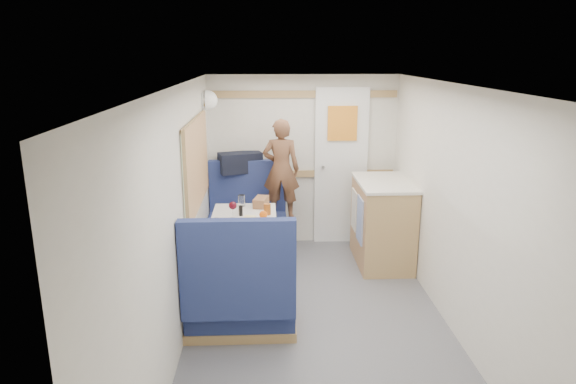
{
  "coord_description": "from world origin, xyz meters",
  "views": [
    {
      "loc": [
        -0.42,
        -3.67,
        2.24
      ],
      "look_at": [
        -0.23,
        0.9,
        0.99
      ],
      "focal_mm": 32.0,
      "sensor_mm": 36.0,
      "label": 1
    }
  ],
  "objects_px": {
    "galley_counter": "(382,222)",
    "cheese_block": "(250,218)",
    "tray": "(249,223)",
    "salt_grinder": "(240,208)",
    "duffel_bag": "(240,163)",
    "tumbler_mid": "(242,201)",
    "person": "(281,169)",
    "bread_loaf": "(261,202)",
    "bench_near": "(240,299)",
    "orange_fruit": "(263,215)",
    "bench_far": "(248,229)",
    "dinette_table": "(244,232)",
    "wine_glass": "(233,206)",
    "tumbler_left": "(216,225)",
    "beer_glass": "(267,209)",
    "pepper_grinder": "(241,211)",
    "dome_light": "(208,100)"
  },
  "relations": [
    {
      "from": "duffel_bag",
      "to": "orange_fruit",
      "type": "xyz_separation_m",
      "value": [
        0.27,
        -1.23,
        -0.24
      ]
    },
    {
      "from": "orange_fruit",
      "to": "beer_glass",
      "type": "relative_size",
      "value": 0.7
    },
    {
      "from": "wine_glass",
      "to": "dinette_table",
      "type": "bearing_deg",
      "value": 26.38
    },
    {
      "from": "galley_counter",
      "to": "cheese_block",
      "type": "relative_size",
      "value": 9.14
    },
    {
      "from": "person",
      "to": "bread_loaf",
      "type": "xyz_separation_m",
      "value": [
        -0.22,
        -0.46,
        -0.24
      ]
    },
    {
      "from": "duffel_bag",
      "to": "pepper_grinder",
      "type": "distance_m",
      "value": 1.11
    },
    {
      "from": "salt_grinder",
      "to": "tumbler_left",
      "type": "bearing_deg",
      "value": -109.73
    },
    {
      "from": "person",
      "to": "tumbler_mid",
      "type": "relative_size",
      "value": 9.47
    },
    {
      "from": "duffel_bag",
      "to": "tumbler_mid",
      "type": "xyz_separation_m",
      "value": [
        0.04,
        -0.76,
        -0.24
      ]
    },
    {
      "from": "bench_near",
      "to": "tumbler_mid",
      "type": "relative_size",
      "value": 8.98
    },
    {
      "from": "bench_far",
      "to": "galley_counter",
      "type": "distance_m",
      "value": 1.51
    },
    {
      "from": "orange_fruit",
      "to": "salt_grinder",
      "type": "relative_size",
      "value": 0.85
    },
    {
      "from": "galley_counter",
      "to": "salt_grinder",
      "type": "height_order",
      "value": "galley_counter"
    },
    {
      "from": "dome_light",
      "to": "beer_glass",
      "type": "bearing_deg",
      "value": -51.98
    },
    {
      "from": "dome_light",
      "to": "galley_counter",
      "type": "relative_size",
      "value": 0.22
    },
    {
      "from": "wine_glass",
      "to": "beer_glass",
      "type": "xyz_separation_m",
      "value": [
        0.32,
        0.11,
        -0.07
      ]
    },
    {
      "from": "cheese_block",
      "to": "pepper_grinder",
      "type": "height_order",
      "value": "pepper_grinder"
    },
    {
      "from": "galley_counter",
      "to": "bench_near",
      "type": "bearing_deg",
      "value": -136.06
    },
    {
      "from": "bench_far",
      "to": "salt_grinder",
      "type": "xyz_separation_m",
      "value": [
        -0.04,
        -0.73,
        0.46
      ]
    },
    {
      "from": "galley_counter",
      "to": "wine_glass",
      "type": "bearing_deg",
      "value": -159.08
    },
    {
      "from": "beer_glass",
      "to": "bread_loaf",
      "type": "xyz_separation_m",
      "value": [
        -0.06,
        0.28,
        -0.01
      ]
    },
    {
      "from": "wine_glass",
      "to": "tumbler_mid",
      "type": "relative_size",
      "value": 1.44
    },
    {
      "from": "dinette_table",
      "to": "beer_glass",
      "type": "height_order",
      "value": "beer_glass"
    },
    {
      "from": "pepper_grinder",
      "to": "beer_glass",
      "type": "bearing_deg",
      "value": 5.07
    },
    {
      "from": "tumbler_mid",
      "to": "pepper_grinder",
      "type": "distance_m",
      "value": 0.32
    },
    {
      "from": "bench_far",
      "to": "galley_counter",
      "type": "xyz_separation_m",
      "value": [
        1.47,
        -0.31,
        0.17
      ]
    },
    {
      "from": "galley_counter",
      "to": "wine_glass",
      "type": "xyz_separation_m",
      "value": [
        -1.57,
        -0.6,
        0.38
      ]
    },
    {
      "from": "dome_light",
      "to": "pepper_grinder",
      "type": "xyz_separation_m",
      "value": [
        0.36,
        -0.81,
        -0.98
      ]
    },
    {
      "from": "tumbler_mid",
      "to": "orange_fruit",
      "type": "bearing_deg",
      "value": -64.56
    },
    {
      "from": "tumbler_mid",
      "to": "bread_loaf",
      "type": "bearing_deg",
      "value": -5.71
    },
    {
      "from": "bench_near",
      "to": "tray",
      "type": "distance_m",
      "value": 0.79
    },
    {
      "from": "bench_far",
      "to": "pepper_grinder",
      "type": "relative_size",
      "value": 10.4
    },
    {
      "from": "bench_far",
      "to": "tumbler_left",
      "type": "relative_size",
      "value": 9.66
    },
    {
      "from": "bench_far",
      "to": "tray",
      "type": "xyz_separation_m",
      "value": [
        0.06,
        -1.07,
        0.43
      ]
    },
    {
      "from": "tumbler_left",
      "to": "beer_glass",
      "type": "bearing_deg",
      "value": 44.26
    },
    {
      "from": "bench_near",
      "to": "bread_loaf",
      "type": "bearing_deg",
      "value": 82.34
    },
    {
      "from": "galley_counter",
      "to": "cheese_block",
      "type": "height_order",
      "value": "galley_counter"
    },
    {
      "from": "galley_counter",
      "to": "tray",
      "type": "distance_m",
      "value": 1.62
    },
    {
      "from": "bench_near",
      "to": "galley_counter",
      "type": "distance_m",
      "value": 2.04
    },
    {
      "from": "dome_light",
      "to": "beer_glass",
      "type": "distance_m",
      "value": 1.4
    },
    {
      "from": "dinette_table",
      "to": "tumbler_mid",
      "type": "bearing_deg",
      "value": 95.61
    },
    {
      "from": "pepper_grinder",
      "to": "tumbler_left",
      "type": "bearing_deg",
      "value": -115.27
    },
    {
      "from": "tray",
      "to": "cheese_block",
      "type": "relative_size",
      "value": 3.36
    },
    {
      "from": "tray",
      "to": "salt_grinder",
      "type": "bearing_deg",
      "value": 106.2
    },
    {
      "from": "tumbler_mid",
      "to": "beer_glass",
      "type": "height_order",
      "value": "tumbler_mid"
    },
    {
      "from": "dinette_table",
      "to": "wine_glass",
      "type": "bearing_deg",
      "value": -153.62
    },
    {
      "from": "person",
      "to": "tumbler_left",
      "type": "relative_size",
      "value": 10.19
    },
    {
      "from": "tumbler_left",
      "to": "tumbler_mid",
      "type": "relative_size",
      "value": 0.93
    },
    {
      "from": "galley_counter",
      "to": "duffel_bag",
      "type": "xyz_separation_m",
      "value": [
        -1.55,
        0.57,
        0.55
      ]
    },
    {
      "from": "duffel_bag",
      "to": "tumbler_mid",
      "type": "bearing_deg",
      "value": -105.39
    }
  ]
}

